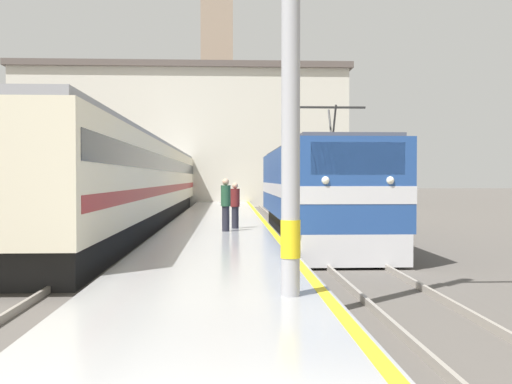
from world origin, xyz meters
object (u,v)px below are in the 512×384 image
at_px(catenary_mast, 294,24).
at_px(passenger_train, 143,181).
at_px(locomotive_train, 315,192).
at_px(clock_tower, 217,64).
at_px(second_waiting_passenger, 235,204).
at_px(person_on_platform, 226,203).

bearing_deg(catenary_mast, passenger_train, 104.29).
xyz_separation_m(locomotive_train, clock_tower, (-4.25, 38.21, 11.89)).
distance_m(locomotive_train, second_waiting_passenger, 2.97).
height_order(catenary_mast, second_waiting_passenger, catenary_mast).
height_order(locomotive_train, person_on_platform, locomotive_train).
height_order(locomotive_train, clock_tower, clock_tower).
xyz_separation_m(person_on_platform, second_waiting_passenger, (0.34, 1.20, -0.09)).
distance_m(locomotive_train, person_on_platform, 3.36).
relative_size(locomotive_train, catenary_mast, 1.69).
bearing_deg(clock_tower, catenary_mast, -87.59).
bearing_deg(catenary_mast, second_waiting_passenger, 93.50).
bearing_deg(locomotive_train, clock_tower, 96.35).
bearing_deg(passenger_train, clock_tower, 83.97).
distance_m(catenary_mast, clock_tower, 51.40).
distance_m(person_on_platform, second_waiting_passenger, 1.25).
xyz_separation_m(passenger_train, person_on_platform, (4.16, -9.18, -0.75)).
bearing_deg(passenger_train, locomotive_train, -48.57).
bearing_deg(clock_tower, locomotive_train, -83.65).
relative_size(locomotive_train, clock_tower, 0.57).
xyz_separation_m(catenary_mast, clock_tower, (-2.13, 50.56, 8.98)).
bearing_deg(second_waiting_passenger, clock_tower, 92.04).
bearing_deg(second_waiting_passenger, locomotive_train, -8.06).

